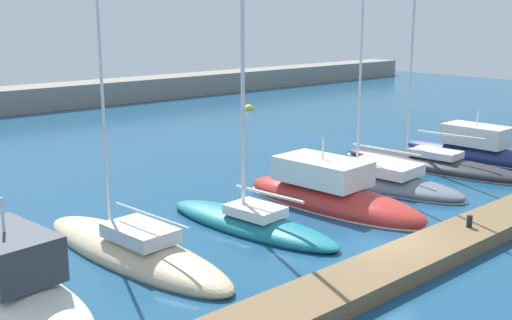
{
  "coord_description": "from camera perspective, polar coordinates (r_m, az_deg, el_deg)",
  "views": [
    {
      "loc": [
        -16.57,
        -12.34,
        7.92
      ],
      "look_at": [
        -1.09,
        4.89,
        2.52
      ],
      "focal_mm": 43.64,
      "sensor_mm": 36.0,
      "label": 1
    }
  ],
  "objects": [
    {
      "name": "sailboat_sand_third",
      "position": [
        21.5,
        -11.27,
        -8.02
      ],
      "size": [
        3.17,
        9.76,
        18.56
      ],
      "rotation": [
        0.0,
        0.0,
        1.65
      ],
      "color": "beige",
      "rests_on": "ground_plane"
    },
    {
      "name": "mooring_buoy_yellow",
      "position": [
        53.77,
        -0.66,
        4.64
      ],
      "size": [
        0.88,
        0.88,
        0.88
      ],
      "primitive_type": "sphere",
      "color": "yellow",
      "rests_on": "ground_plane"
    },
    {
      "name": "sailboat_teal_fourth",
      "position": [
        23.76,
        -0.54,
        -5.44
      ],
      "size": [
        3.01,
        8.37,
        15.18
      ],
      "rotation": [
        0.0,
        0.0,
        1.68
      ],
      "color": "#19707F",
      "rests_on": "ground_plane"
    },
    {
      "name": "ground_plane",
      "position": [
        22.13,
        10.73,
        -8.1
      ],
      "size": [
        120.0,
        120.0,
        0.0
      ],
      "primitive_type": "plane",
      "color": "navy"
    },
    {
      "name": "sailboat_charcoal_seventh",
      "position": [
        34.32,
        15.69,
        -0.07
      ],
      "size": [
        3.54,
        10.68,
        19.89
      ],
      "rotation": [
        0.0,
        0.0,
        1.66
      ],
      "color": "#2D2D33",
      "rests_on": "ground_plane"
    },
    {
      "name": "dock_bollard",
      "position": [
        23.58,
        18.98,
        -5.34
      ],
      "size": [
        0.2,
        0.2,
        0.44
      ],
      "primitive_type": "cylinder",
      "color": "black",
      "rests_on": "dock_pier"
    },
    {
      "name": "dock_pier",
      "position": [
        21.11,
        14.52,
        -8.59
      ],
      "size": [
        35.41,
        1.98,
        0.53
      ],
      "primitive_type": "cube",
      "color": "brown",
      "rests_on": "ground_plane"
    },
    {
      "name": "motorboat_navy_eighth",
      "position": [
        37.24,
        19.48,
        0.94
      ],
      "size": [
        2.48,
        9.36,
        2.95
      ],
      "rotation": [
        0.0,
        0.0,
        1.59
      ],
      "color": "navy",
      "rests_on": "ground_plane"
    },
    {
      "name": "motorboat_red_fifth",
      "position": [
        26.71,
        6.72,
        -3.09
      ],
      "size": [
        3.47,
        9.22,
        3.29
      ],
      "rotation": [
        0.0,
        0.0,
        1.64
      ],
      "color": "#B72D28",
      "rests_on": "ground_plane"
    },
    {
      "name": "sailboat_slate_sixth",
      "position": [
        30.5,
        10.22,
        -1.59
      ],
      "size": [
        3.89,
        10.45,
        15.48
      ],
      "rotation": [
        0.0,
        0.0,
        1.66
      ],
      "color": "slate",
      "rests_on": "ground_plane"
    },
    {
      "name": "motorboat_ivory_second",
      "position": [
        18.75,
        -21.52,
        -10.61
      ],
      "size": [
        3.15,
        7.35,
        3.41
      ],
      "rotation": [
        0.0,
        0.0,
        1.68
      ],
      "color": "silver",
      "rests_on": "ground_plane"
    }
  ]
}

